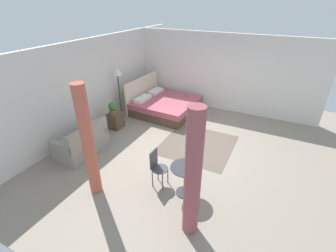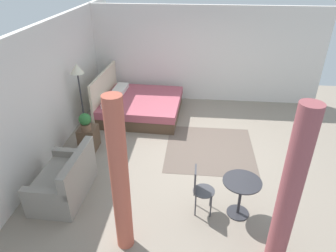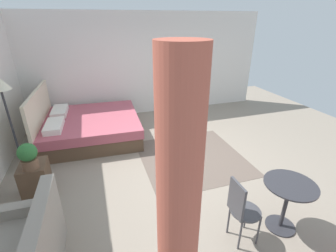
# 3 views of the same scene
# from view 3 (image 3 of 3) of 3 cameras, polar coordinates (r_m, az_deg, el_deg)

# --- Properties ---
(ground_plane) EXTENTS (8.82, 9.59, 0.02)m
(ground_plane) POSITION_cam_3_polar(r_m,az_deg,el_deg) (4.69, 4.50, -8.42)
(ground_plane) COLOR gray
(wall_right) EXTENTS (0.12, 6.59, 2.72)m
(wall_right) POSITION_cam_3_polar(r_m,az_deg,el_deg) (6.82, -4.62, 14.46)
(wall_right) COLOR silver
(wall_right) RESTS_ON ground
(area_rug) EXTENTS (1.97, 1.96, 0.01)m
(area_rug) POSITION_cam_3_polar(r_m,az_deg,el_deg) (4.79, 5.77, -7.48)
(area_rug) COLOR #66564C
(area_rug) RESTS_ON ground
(bed) EXTENTS (2.11, 2.15, 1.18)m
(bed) POSITION_cam_3_polar(r_m,az_deg,el_deg) (5.72, -18.43, -0.05)
(bed) COLOR brown
(bed) RESTS_ON ground
(nightstand) EXTENTS (0.44, 0.38, 0.52)m
(nightstand) POSITION_cam_3_polar(r_m,az_deg,el_deg) (4.28, -29.15, -11.00)
(nightstand) COLOR brown
(nightstand) RESTS_ON ground
(potted_plant) EXTENTS (0.26, 0.26, 0.40)m
(potted_plant) POSITION_cam_3_polar(r_m,az_deg,el_deg) (3.96, -30.55, -6.14)
(potted_plant) COLOR brown
(potted_plant) RESTS_ON nightstand
(floor_lamp) EXTENTS (0.32, 0.32, 1.72)m
(floor_lamp) POSITION_cam_3_polar(r_m,az_deg,el_deg) (4.59, -35.10, 6.75)
(floor_lamp) COLOR #2D2D33
(floor_lamp) RESTS_ON ground
(balcony_table) EXTENTS (0.63, 0.63, 0.69)m
(balcony_table) POSITION_cam_3_polar(r_m,az_deg,el_deg) (3.43, 26.71, -15.11)
(balcony_table) COLOR #2D2D33
(balcony_table) RESTS_ON ground
(cafe_chair_near_window) EXTENTS (0.36, 0.36, 0.87)m
(cafe_chair_near_window) POSITION_cam_3_polar(r_m,az_deg,el_deg) (3.04, 17.06, -18.12)
(cafe_chair_near_window) COLOR #3F3F44
(cafe_chair_near_window) RESTS_ON ground
(curtain_right) EXTENTS (0.25, 0.25, 2.44)m
(curtain_right) POSITION_cam_3_polar(r_m,az_deg,el_deg) (1.66, 2.34, -27.08)
(curtain_right) COLOR #C15B47
(curtain_right) RESTS_ON ground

